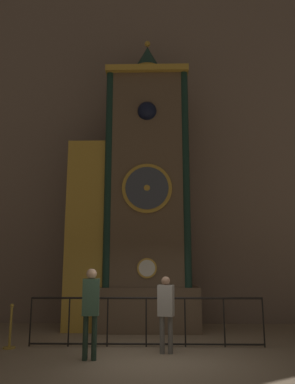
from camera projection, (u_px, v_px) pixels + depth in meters
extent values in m
plane|color=#847056|center=(155.00, 362.00, 7.41)|extent=(28.00, 28.00, 0.00)
cube|color=#7A6656|center=(155.00, 131.00, 13.84)|extent=(24.00, 0.30, 13.56)
cube|color=brown|center=(148.00, 308.00, 11.25)|extent=(3.07, 1.61, 1.26)
cube|color=brown|center=(148.00, 176.00, 12.04)|extent=(2.46, 1.40, 6.91)
cube|color=gold|center=(147.00, 79.00, 12.60)|extent=(2.65, 1.54, 0.20)
cylinder|color=gold|center=(147.00, 268.00, 10.76)|extent=(0.57, 0.05, 0.57)
cylinder|color=silver|center=(147.00, 268.00, 10.73)|extent=(0.47, 0.03, 0.47)
cylinder|color=gold|center=(147.00, 188.00, 11.22)|extent=(1.51, 0.07, 1.51)
cylinder|color=#3D424C|center=(147.00, 188.00, 11.18)|extent=(1.30, 0.04, 1.30)
cylinder|color=gold|center=(147.00, 188.00, 11.16)|extent=(0.18, 0.03, 0.18)
cube|color=#3A2D21|center=(147.00, 117.00, 12.22)|extent=(0.76, 0.42, 0.76)
sphere|color=black|center=(147.00, 112.00, 11.78)|extent=(0.61, 0.61, 0.61)
cylinder|color=#142D23|center=(109.00, 171.00, 11.45)|extent=(0.24, 0.24, 6.91)
cylinder|color=#142D23|center=(186.00, 171.00, 11.40)|extent=(0.24, 0.24, 6.91)
cylinder|color=gold|center=(148.00, 73.00, 12.75)|extent=(0.92, 0.92, 0.30)
cone|color=#163227|center=(148.00, 58.00, 12.86)|extent=(0.88, 0.88, 0.85)
sphere|color=gold|center=(148.00, 44.00, 12.97)|extent=(0.20, 0.20, 0.20)
cube|color=#4C3828|center=(89.00, 234.00, 11.77)|extent=(1.16, 1.19, 5.73)
cube|color=gold|center=(85.00, 232.00, 11.17)|extent=(1.22, 0.06, 5.73)
cylinder|color=black|center=(31.00, 321.00, 8.97)|extent=(0.04, 0.04, 1.13)
cylinder|color=black|center=(69.00, 321.00, 8.95)|extent=(0.04, 0.04, 1.13)
cylinder|color=black|center=(108.00, 322.00, 8.93)|extent=(0.04, 0.04, 1.13)
cylinder|color=black|center=(146.00, 322.00, 8.91)|extent=(0.04, 0.04, 1.13)
cylinder|color=black|center=(185.00, 322.00, 8.89)|extent=(0.04, 0.04, 1.13)
cylinder|color=black|center=(224.00, 322.00, 8.87)|extent=(0.04, 0.04, 1.13)
cylinder|color=black|center=(263.00, 322.00, 8.85)|extent=(0.04, 0.04, 1.13)
cylinder|color=black|center=(146.00, 298.00, 9.02)|extent=(5.56, 0.05, 0.05)
cylinder|color=black|center=(146.00, 344.00, 8.81)|extent=(5.56, 0.04, 0.04)
cylinder|color=#213427|center=(85.00, 338.00, 7.61)|extent=(0.11, 0.11, 0.87)
cylinder|color=#213427|center=(94.00, 338.00, 7.61)|extent=(0.11, 0.11, 0.87)
cube|color=#385642|center=(91.00, 297.00, 7.77)|extent=(0.36, 0.25, 0.74)
sphere|color=tan|center=(92.00, 274.00, 7.86)|extent=(0.22, 0.22, 0.22)
cylinder|color=#58554F|center=(162.00, 335.00, 8.17)|extent=(0.11, 0.11, 0.78)
cylinder|color=#58554F|center=(170.00, 335.00, 8.17)|extent=(0.11, 0.11, 0.78)
cube|color=gray|center=(166.00, 300.00, 8.31)|extent=(0.39, 0.30, 0.67)
sphere|color=#8C664C|center=(166.00, 281.00, 8.39)|extent=(0.20, 0.20, 0.20)
cylinder|color=#B28E33|center=(9.00, 348.00, 8.62)|extent=(0.28, 0.28, 0.04)
cylinder|color=#B28E33|center=(10.00, 328.00, 8.71)|extent=(0.06, 0.06, 0.91)
sphere|color=#B28E33|center=(12.00, 306.00, 8.80)|extent=(0.09, 0.09, 0.09)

